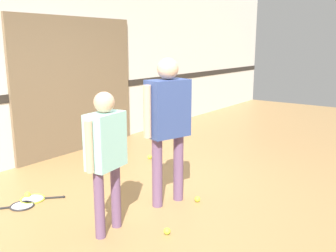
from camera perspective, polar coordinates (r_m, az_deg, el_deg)
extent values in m
plane|color=#A87F4C|center=(4.43, -1.16, -11.25)|extent=(16.00, 16.00, 0.00)
cube|color=silver|center=(5.88, -20.78, 9.93)|extent=(16.00, 0.06, 3.20)
cube|color=#2D2823|center=(5.90, -20.17, 4.35)|extent=(16.00, 0.01, 0.12)
cube|color=#756047|center=(6.38, -13.64, 6.03)|extent=(2.42, 0.05, 2.20)
cylinder|color=#6B4C70|center=(4.15, -1.65, -7.13)|extent=(0.11, 0.11, 0.79)
cylinder|color=#6B4C70|center=(4.32, 1.59, -6.32)|extent=(0.11, 0.11, 0.79)
cube|color=#334784|center=(4.05, 0.00, 2.71)|extent=(0.51, 0.37, 0.62)
sphere|color=#DBAD89|center=(4.00, 0.00, 8.72)|extent=(0.23, 0.23, 0.23)
cylinder|color=#DBAD89|center=(3.90, -3.17, 2.18)|extent=(0.08, 0.08, 0.56)
cylinder|color=#DBAD89|center=(4.22, 2.93, 2.98)|extent=(0.08, 0.08, 0.56)
cylinder|color=#6B4C70|center=(3.58, -10.41, -11.74)|extent=(0.10, 0.10, 0.65)
cylinder|color=#6B4C70|center=(3.76, -7.96, -10.45)|extent=(0.10, 0.10, 0.65)
cube|color=#99D8D1|center=(3.48, -9.49, -2.20)|extent=(0.40, 0.26, 0.52)
sphere|color=#DBAD89|center=(3.41, -9.70, 3.58)|extent=(0.19, 0.19, 0.19)
cylinder|color=#DBAD89|center=(3.32, -11.92, -3.16)|extent=(0.07, 0.07, 0.46)
cylinder|color=#DBAD89|center=(3.65, -7.28, -1.52)|extent=(0.07, 0.07, 0.46)
torus|color=#C6D838|center=(4.71, -19.94, -10.42)|extent=(0.40, 0.40, 0.02)
cylinder|color=silver|center=(4.71, -19.94, -10.42)|extent=(0.24, 0.24, 0.01)
cylinder|color=black|center=(4.68, -16.97, -10.39)|extent=(0.18, 0.17, 0.02)
sphere|color=black|center=(4.66, -15.59, -10.36)|extent=(0.03, 0.03, 0.03)
torus|color=#28282D|center=(4.57, -21.35, -11.25)|extent=(0.37, 0.37, 0.02)
cylinder|color=silver|center=(4.57, -21.35, -11.25)|extent=(0.22, 0.22, 0.01)
sphere|color=#CCE038|center=(4.39, 4.50, -11.04)|extent=(0.07, 0.07, 0.07)
sphere|color=#CCE038|center=(4.80, -20.61, -9.77)|extent=(0.07, 0.07, 0.07)
sphere|color=#CCE038|center=(5.91, -2.81, -4.74)|extent=(0.07, 0.07, 0.07)
sphere|color=#CCE038|center=(3.71, -0.14, -15.72)|extent=(0.07, 0.07, 0.07)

